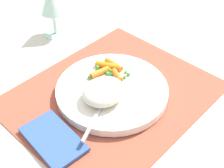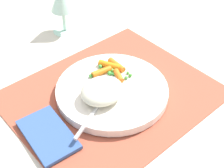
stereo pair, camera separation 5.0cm
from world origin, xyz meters
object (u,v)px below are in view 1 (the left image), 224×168
(plate, at_px, (112,90))
(fork, at_px, (105,99))
(carrot_portion, at_px, (109,69))
(wine_glass, at_px, (52,2))
(napkin, at_px, (53,139))
(rice_mound, at_px, (104,91))

(plate, relative_size, fork, 1.35)
(carrot_portion, relative_size, wine_glass, 0.62)
(fork, distance_m, napkin, 0.14)
(carrot_portion, distance_m, fork, 0.10)
(plate, distance_m, napkin, 0.18)
(rice_mound, relative_size, napkin, 0.71)
(carrot_portion, height_order, napkin, carrot_portion)
(fork, height_order, wine_glass, wine_glass)
(plate, relative_size, napkin, 1.88)
(wine_glass, bearing_deg, napkin, -129.60)
(napkin, bearing_deg, carrot_portion, 14.04)
(rice_mound, bearing_deg, fork, -106.64)
(plate, height_order, wine_glass, wine_glass)
(fork, height_order, napkin, fork)
(rice_mound, height_order, napkin, rice_mound)
(napkin, bearing_deg, rice_mound, -1.18)
(carrot_portion, relative_size, napkin, 0.67)
(carrot_portion, bearing_deg, plate, -129.22)
(plate, xyz_separation_m, carrot_portion, (0.04, 0.05, 0.02))
(rice_mound, xyz_separation_m, wine_glass, (0.11, 0.31, 0.05))
(plate, distance_m, carrot_portion, 0.06)
(fork, xyz_separation_m, napkin, (-0.14, 0.01, -0.02))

